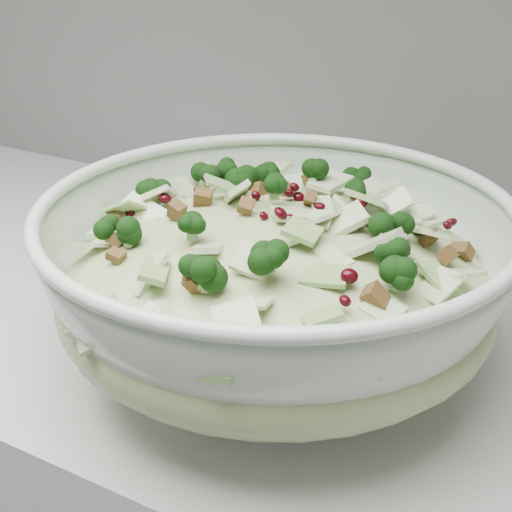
% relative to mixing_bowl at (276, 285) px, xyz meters
% --- Properties ---
extents(mixing_bowl, '(0.49, 0.49, 0.17)m').
position_rel_mixing_bowl_xyz_m(mixing_bowl, '(0.00, 0.00, 0.00)').
color(mixing_bowl, silver).
rests_on(mixing_bowl, counter).
extents(salad, '(0.49, 0.49, 0.17)m').
position_rel_mixing_bowl_xyz_m(salad, '(-0.00, 0.00, 0.03)').
color(salad, '#ABB97E').
rests_on(salad, mixing_bowl).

